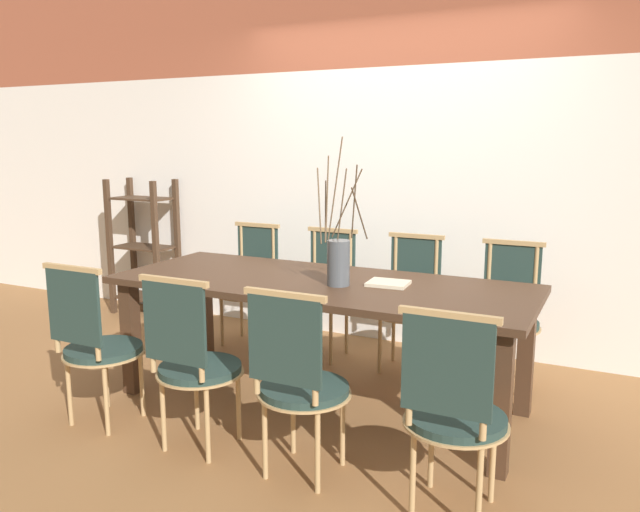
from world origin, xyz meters
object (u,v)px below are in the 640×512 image
at_px(vase_centerpiece, 338,260).
at_px(shelving_rack, 144,247).
at_px(chair_near_center, 299,379).
at_px(chair_far_center, 409,300).
at_px(dining_table, 320,296).
at_px(book_stack, 388,283).

relative_size(vase_centerpiece, shelving_rack, 0.68).
height_order(chair_near_center, chair_far_center, same).
height_order(dining_table, book_stack, book_stack).
relative_size(chair_near_center, shelving_rack, 0.76).
relative_size(vase_centerpiece, book_stack, 3.50).
bearing_deg(chair_near_center, vase_centerpiece, 101.03).
bearing_deg(book_stack, chair_far_center, 98.51).
distance_m(chair_far_center, book_stack, 0.80).
xyz_separation_m(chair_far_center, shelving_rack, (-2.64, 0.30, 0.12)).
xyz_separation_m(vase_centerpiece, shelving_rack, (-2.50, 1.17, -0.30)).
relative_size(chair_near_center, vase_centerpiece, 1.12).
height_order(vase_centerpiece, book_stack, vase_centerpiece).
height_order(chair_far_center, shelving_rack, shelving_rack).
xyz_separation_m(dining_table, vase_centerpiece, (0.14, -0.05, 0.24)).
xyz_separation_m(chair_far_center, vase_centerpiece, (-0.15, -0.87, 0.42)).
bearing_deg(vase_centerpiece, book_stack, 26.97).
bearing_deg(chair_near_center, shelving_rack, 143.90).
bearing_deg(dining_table, chair_far_center, 70.42).
distance_m(vase_centerpiece, book_stack, 0.32).
height_order(dining_table, vase_centerpiece, vase_centerpiece).
height_order(vase_centerpiece, shelving_rack, vase_centerpiece).
bearing_deg(book_stack, shelving_rack, 159.33).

